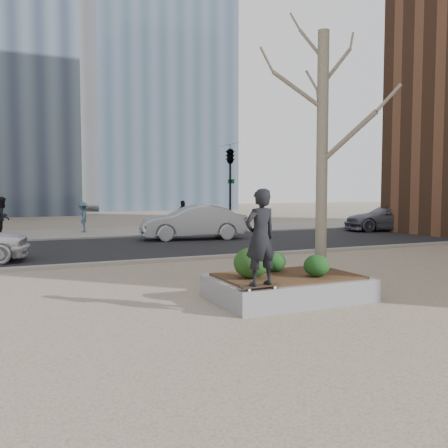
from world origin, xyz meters
name	(u,v)px	position (x,y,z in m)	size (l,w,h in m)	color
ground	(243,304)	(0.00, 0.00, 0.00)	(120.00, 120.00, 0.00)	tan
street	(125,248)	(0.00, 10.00, 0.01)	(60.00, 8.00, 0.02)	black
far_sidewalk	(93,233)	(0.00, 17.00, 0.01)	(60.00, 6.00, 0.02)	gray
planter	(288,288)	(1.00, 0.00, 0.23)	(3.00, 2.00, 0.45)	gray
planter_mulch	(288,276)	(1.00, 0.00, 0.47)	(2.70, 1.70, 0.04)	#382314
sycamore_tree	(323,113)	(2.00, 0.30, 3.79)	(2.80, 2.80, 6.60)	gray
shrub_left	(252,263)	(0.18, -0.01, 0.79)	(0.70, 0.70, 0.59)	#113612
shrub_middle	(274,262)	(0.94, 0.45, 0.70)	(0.49, 0.49, 0.42)	#123916
shrub_right	(317,266)	(1.42, -0.40, 0.71)	(0.51, 0.51, 0.43)	#143E17
skateboard	(260,287)	(-0.10, -0.88, 0.49)	(0.78, 0.20, 0.07)	black
skateboarder	(260,237)	(-0.10, -0.88, 1.37)	(0.62, 0.40, 1.69)	black
car_silver	(193,222)	(3.44, 11.88, 0.77)	(1.58, 4.53, 1.49)	#9B9EA2
car_third	(390,218)	(14.47, 11.78, 0.72)	(1.96, 4.82, 1.40)	#555662
pedestrian_a	(2,217)	(-4.14, 16.14, 0.94)	(0.89, 0.70, 1.84)	black
pedestrian_b	(83,217)	(-0.43, 17.44, 0.80)	(1.00, 0.57, 1.55)	#3F5D71
pedestrian_c	(183,216)	(4.24, 15.41, 0.83)	(0.94, 0.39, 1.61)	black
traffic_light_far	(230,188)	(6.50, 14.60, 2.25)	(0.60, 2.48, 4.50)	black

